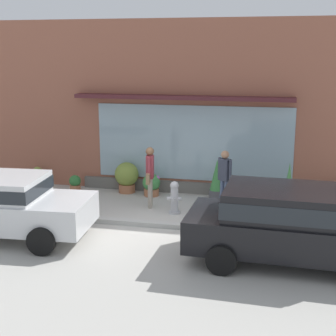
{
  "coord_description": "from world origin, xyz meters",
  "views": [
    {
      "loc": [
        2.8,
        -11.7,
        4.36
      ],
      "look_at": [
        -0.06,
        1.2,
        1.21
      ],
      "focal_mm": 52.61,
      "sensor_mm": 36.0,
      "label": 1
    }
  ],
  "objects_px": {
    "parked_car_silver": "(0,202)",
    "potted_plant_low_front": "(127,176)",
    "fire_hydrant": "(174,197)",
    "potted_plant_doorstep": "(38,176)",
    "pedestrian_passerby": "(225,175)",
    "potted_plant_window_right": "(75,183)",
    "pedestrian_with_handbag": "(150,173)",
    "potted_plant_near_hydrant": "(289,184)",
    "potted_plant_window_left": "(152,184)",
    "potted_plant_window_center": "(217,180)",
    "parked_car_black": "(290,222)"
  },
  "relations": [
    {
      "from": "pedestrian_with_handbag",
      "to": "parked_car_silver",
      "type": "height_order",
      "value": "pedestrian_with_handbag"
    },
    {
      "from": "potted_plant_window_left",
      "to": "pedestrian_with_handbag",
      "type": "bearing_deg",
      "value": -77.65
    },
    {
      "from": "fire_hydrant",
      "to": "potted_plant_doorstep",
      "type": "xyz_separation_m",
      "value": [
        -4.98,
        1.79,
        -0.12
      ]
    },
    {
      "from": "parked_car_silver",
      "to": "potted_plant_doorstep",
      "type": "xyz_separation_m",
      "value": [
        -1.3,
        4.4,
        -0.53
      ]
    },
    {
      "from": "pedestrian_passerby",
      "to": "potted_plant_window_right",
      "type": "relative_size",
      "value": 3.11
    },
    {
      "from": "potted_plant_doorstep",
      "to": "potted_plant_window_right",
      "type": "xyz_separation_m",
      "value": [
        1.47,
        -0.37,
        -0.06
      ]
    },
    {
      "from": "potted_plant_window_right",
      "to": "potted_plant_window_left",
      "type": "relative_size",
      "value": 0.78
    },
    {
      "from": "potted_plant_near_hydrant",
      "to": "potted_plant_window_left",
      "type": "xyz_separation_m",
      "value": [
        -4.1,
        0.04,
        -0.25
      ]
    },
    {
      "from": "potted_plant_window_center",
      "to": "potted_plant_window_left",
      "type": "bearing_deg",
      "value": -176.94
    },
    {
      "from": "parked_car_silver",
      "to": "potted_plant_window_left",
      "type": "height_order",
      "value": "parked_car_silver"
    },
    {
      "from": "parked_car_silver",
      "to": "potted_plant_near_hydrant",
      "type": "bearing_deg",
      "value": 27.36
    },
    {
      "from": "fire_hydrant",
      "to": "pedestrian_with_handbag",
      "type": "bearing_deg",
      "value": 154.59
    },
    {
      "from": "pedestrian_passerby",
      "to": "potted_plant_doorstep",
      "type": "distance_m",
      "value": 6.39
    },
    {
      "from": "parked_car_silver",
      "to": "potted_plant_window_right",
      "type": "bearing_deg",
      "value": 83.59
    },
    {
      "from": "pedestrian_passerby",
      "to": "potted_plant_window_right",
      "type": "xyz_separation_m",
      "value": [
        -4.79,
        0.7,
        -0.72
      ]
    },
    {
      "from": "fire_hydrant",
      "to": "pedestrian_passerby",
      "type": "bearing_deg",
      "value": 29.46
    },
    {
      "from": "potted_plant_low_front",
      "to": "potted_plant_near_hydrant",
      "type": "bearing_deg",
      "value": -2.71
    },
    {
      "from": "parked_car_silver",
      "to": "pedestrian_with_handbag",
      "type": "bearing_deg",
      "value": 41.82
    },
    {
      "from": "pedestrian_passerby",
      "to": "potted_plant_window_center",
      "type": "distance_m",
      "value": 1.05
    },
    {
      "from": "potted_plant_window_left",
      "to": "potted_plant_low_front",
      "type": "bearing_deg",
      "value": 167.14
    },
    {
      "from": "parked_car_black",
      "to": "potted_plant_low_front",
      "type": "height_order",
      "value": "parked_car_black"
    },
    {
      "from": "pedestrian_with_handbag",
      "to": "potted_plant_window_left",
      "type": "height_order",
      "value": "pedestrian_with_handbag"
    },
    {
      "from": "pedestrian_with_handbag",
      "to": "fire_hydrant",
      "type": "bearing_deg",
      "value": 56.99
    },
    {
      "from": "potted_plant_window_center",
      "to": "potted_plant_window_left",
      "type": "xyz_separation_m",
      "value": [
        -2.0,
        -0.11,
        -0.23
      ]
    },
    {
      "from": "parked_car_silver",
      "to": "potted_plant_low_front",
      "type": "xyz_separation_m",
      "value": [
        1.79,
        4.33,
        -0.34
      ]
    },
    {
      "from": "parked_car_black",
      "to": "potted_plant_doorstep",
      "type": "height_order",
      "value": "parked_car_black"
    },
    {
      "from": "parked_car_silver",
      "to": "potted_plant_window_left",
      "type": "xyz_separation_m",
      "value": [
        2.65,
        4.14,
        -0.51
      ]
    },
    {
      "from": "potted_plant_low_front",
      "to": "potted_plant_window_left",
      "type": "relative_size",
      "value": 1.39
    },
    {
      "from": "fire_hydrant",
      "to": "potted_plant_near_hydrant",
      "type": "xyz_separation_m",
      "value": [
        3.06,
        1.49,
        0.15
      ]
    },
    {
      "from": "pedestrian_with_handbag",
      "to": "potted_plant_window_center",
      "type": "height_order",
      "value": "pedestrian_with_handbag"
    },
    {
      "from": "pedestrian_passerby",
      "to": "potted_plant_near_hydrant",
      "type": "xyz_separation_m",
      "value": [
        1.78,
        0.77,
        -0.38
      ]
    },
    {
      "from": "pedestrian_passerby",
      "to": "parked_car_black",
      "type": "height_order",
      "value": "pedestrian_passerby"
    },
    {
      "from": "fire_hydrant",
      "to": "potted_plant_doorstep",
      "type": "height_order",
      "value": "fire_hydrant"
    },
    {
      "from": "parked_car_black",
      "to": "potted_plant_window_left",
      "type": "bearing_deg",
      "value": 136.24
    },
    {
      "from": "pedestrian_passerby",
      "to": "parked_car_silver",
      "type": "bearing_deg",
      "value": -109.12
    },
    {
      "from": "potted_plant_doorstep",
      "to": "potted_plant_window_center",
      "type": "distance_m",
      "value": 5.95
    },
    {
      "from": "pedestrian_with_handbag",
      "to": "potted_plant_window_right",
      "type": "relative_size",
      "value": 3.24
    },
    {
      "from": "potted_plant_low_front",
      "to": "potted_plant_window_center",
      "type": "distance_m",
      "value": 2.86
    },
    {
      "from": "potted_plant_low_front",
      "to": "potted_plant_near_hydrant",
      "type": "relative_size",
      "value": 0.76
    },
    {
      "from": "pedestrian_with_handbag",
      "to": "potted_plant_window_center",
      "type": "distance_m",
      "value": 2.2
    },
    {
      "from": "potted_plant_doorstep",
      "to": "potted_plant_window_center",
      "type": "xyz_separation_m",
      "value": [
        5.94,
        -0.15,
        0.25
      ]
    },
    {
      "from": "potted_plant_doorstep",
      "to": "potted_plant_window_left",
      "type": "relative_size",
      "value": 0.94
    },
    {
      "from": "potted_plant_near_hydrant",
      "to": "potted_plant_low_front",
      "type": "bearing_deg",
      "value": 177.29
    },
    {
      "from": "parked_car_black",
      "to": "potted_plant_low_front",
      "type": "xyz_separation_m",
      "value": [
        -4.9,
        4.35,
        -0.39
      ]
    },
    {
      "from": "fire_hydrant",
      "to": "parked_car_black",
      "type": "relative_size",
      "value": 0.2
    },
    {
      "from": "fire_hydrant",
      "to": "pedestrian_with_handbag",
      "type": "height_order",
      "value": "pedestrian_with_handbag"
    },
    {
      "from": "potted_plant_window_center",
      "to": "potted_plant_window_left",
      "type": "relative_size",
      "value": 1.76
    },
    {
      "from": "potted_plant_near_hydrant",
      "to": "parked_car_black",
      "type": "bearing_deg",
      "value": -90.8
    },
    {
      "from": "pedestrian_passerby",
      "to": "parked_car_silver",
      "type": "relative_size",
      "value": 0.39
    },
    {
      "from": "potted_plant_window_right",
      "to": "potted_plant_window_left",
      "type": "xyz_separation_m",
      "value": [
        2.47,
        0.12,
        0.08
      ]
    }
  ]
}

